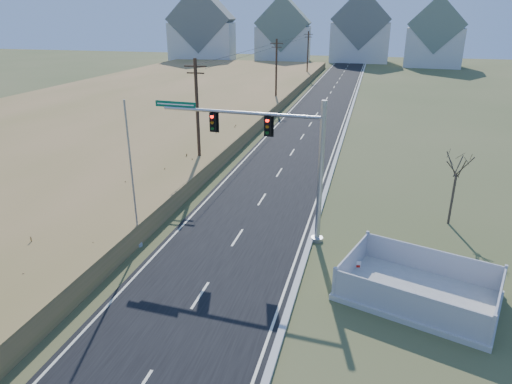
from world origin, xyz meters
name	(u,v)px	position (x,y,z in m)	size (l,w,h in m)	color
ground	(215,274)	(0.00, 0.00, 0.00)	(260.00, 260.00, 0.00)	#414E26
road	(325,101)	(0.00, 50.00, 0.03)	(8.00, 180.00, 0.06)	black
curb	(354,102)	(4.15, 50.00, 0.09)	(0.30, 180.00, 0.18)	#B2AFA8
reed_marsh	(147,101)	(-24.00, 40.00, 0.65)	(38.00, 110.00, 1.30)	#B07E4F
utility_pole_near	(198,115)	(-6.50, 15.00, 4.68)	(1.80, 0.26, 9.00)	#422D1E
utility_pole_mid	(276,71)	(-6.50, 45.00, 4.68)	(1.80, 0.26, 9.00)	#422D1E
utility_pole_far	(308,54)	(-6.50, 75.00, 4.68)	(1.80, 0.26, 9.00)	#422D1E
condo_nw	(202,32)	(-38.00, 100.00, 7.70)	(17.69, 13.38, 19.05)	silver
condo_nnw	(283,35)	(-18.00, 108.00, 6.94)	(14.93, 11.17, 17.03)	silver
condo_n	(360,32)	(2.00, 112.00, 7.61)	(15.27, 10.20, 18.54)	silver
condo_ne	(435,37)	(20.00, 104.00, 6.84)	(14.12, 10.51, 16.52)	silver
traffic_signal_mast	(286,157)	(2.58, 4.96, 4.85)	(10.07, 1.00, 8.03)	#9EA0A5
fence_enclosure	(417,292)	(9.66, 0.37, 0.30)	(7.80, 6.41, 1.54)	#B7B5AD
open_sign	(356,266)	(6.84, 2.00, 0.30)	(0.46, 0.11, 0.57)	white
flagpole	(134,192)	(-5.07, 1.74, 3.26)	(0.37, 0.37, 8.16)	#B7B5AD
bare_tree	(458,164)	(12.10, 9.18, 3.90)	(1.82, 1.82, 4.83)	#4C3F33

